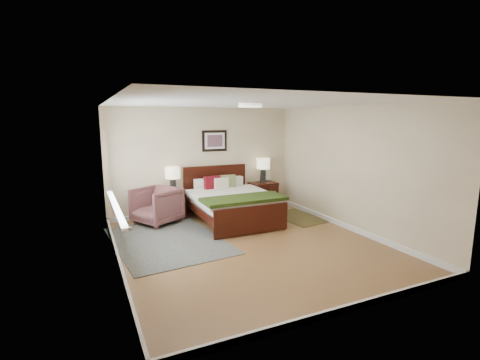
{
  "coord_description": "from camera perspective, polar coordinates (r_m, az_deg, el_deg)",
  "views": [
    {
      "loc": [
        -2.64,
        -5.35,
        2.23
      ],
      "look_at": [
        0.16,
        0.76,
        1.05
      ],
      "focal_mm": 26.0,
      "sensor_mm": 36.0,
      "label": 1
    }
  ],
  "objects": [
    {
      "name": "right_wall",
      "position": [
        7.31,
        17.66,
        1.79
      ],
      "size": [
        0.04,
        5.0,
        2.5
      ],
      "primitive_type": "cube",
      "color": "beige",
      "rests_on": "ground"
    },
    {
      "name": "door",
      "position": [
        3.8,
        -17.42,
        -8.26
      ],
      "size": [
        0.06,
        1.0,
        2.18
      ],
      "color": "silver",
      "rests_on": "ground"
    },
    {
      "name": "nightstand_right",
      "position": [
        8.85,
        3.81,
        -2.08
      ],
      "size": [
        0.65,
        0.49,
        0.65
      ],
      "color": "#350D08",
      "rests_on": "ground"
    },
    {
      "name": "wall_art",
      "position": [
        8.36,
        -4.19,
        6.44
      ],
      "size": [
        0.62,
        0.05,
        0.5
      ],
      "color": "black",
      "rests_on": "back_wall"
    },
    {
      "name": "lamp_right",
      "position": [
        8.74,
        3.83,
        2.35
      ],
      "size": [
        0.33,
        0.33,
        0.61
      ],
      "color": "black",
      "rests_on": "nightstand_right"
    },
    {
      "name": "floor",
      "position": [
        6.37,
        1.58,
        -10.55
      ],
      "size": [
        5.0,
        5.0,
        0.0
      ],
      "primitive_type": "plane",
      "color": "brown",
      "rests_on": "ground"
    },
    {
      "name": "rug_navy",
      "position": [
        8.14,
        9.58,
        -6.03
      ],
      "size": [
        1.04,
        1.41,
        0.01
      ],
      "primitive_type": "cube",
      "rotation": [
        0.0,
        0.0,
        0.14
      ],
      "color": "black",
      "rests_on": "ground"
    },
    {
      "name": "rug_persian",
      "position": [
        6.7,
        -11.85,
        -9.66
      ],
      "size": [
        2.07,
        2.75,
        0.01
      ],
      "primitive_type": "cube",
      "rotation": [
        0.0,
        0.0,
        0.1
      ],
      "color": "#0C1F3F",
      "rests_on": "ground"
    },
    {
      "name": "front_wall",
      "position": [
        4.01,
        17.7,
        -4.69
      ],
      "size": [
        4.5,
        0.04,
        2.5
      ],
      "primitive_type": "cube",
      "color": "beige",
      "rests_on": "ground"
    },
    {
      "name": "lamp_left",
      "position": [
        7.93,
        -10.98,
        0.8
      ],
      "size": [
        0.33,
        0.33,
        0.61
      ],
      "color": "black",
      "rests_on": "nightstand_left"
    },
    {
      "name": "nightstand_left",
      "position": [
        8.02,
        -10.82,
        -3.09
      ],
      "size": [
        0.48,
        0.43,
        0.57
      ],
      "color": "#350D08",
      "rests_on": "ground"
    },
    {
      "name": "back_wall",
      "position": [
        8.34,
        -5.99,
        3.16
      ],
      "size": [
        4.5,
        0.04,
        2.5
      ],
      "primitive_type": "cube",
      "color": "beige",
      "rests_on": "ground"
    },
    {
      "name": "ceiling",
      "position": [
        5.97,
        1.69,
        12.54
      ],
      "size": [
        4.5,
        5.0,
        0.02
      ],
      "primitive_type": "cube",
      "color": "white",
      "rests_on": "back_wall"
    },
    {
      "name": "ceil_fixture",
      "position": [
        5.97,
        1.69,
        12.21
      ],
      "size": [
        0.44,
        0.44,
        0.08
      ],
      "color": "white",
      "rests_on": "ceiling"
    },
    {
      "name": "window",
      "position": [
        6.12,
        -20.22,
        1.33
      ],
      "size": [
        0.11,
        2.72,
        1.32
      ],
      "color": "silver",
      "rests_on": "left_wall"
    },
    {
      "name": "bed",
      "position": [
        7.63,
        -1.49,
        -3.06
      ],
      "size": [
        1.7,
        2.06,
        1.11
      ],
      "color": "#350D08",
      "rests_on": "ground"
    },
    {
      "name": "left_wall",
      "position": [
        5.45,
        -20.1,
        -1.02
      ],
      "size": [
        0.04,
        5.0,
        2.5
      ],
      "primitive_type": "cube",
      "color": "beige",
      "rests_on": "ground"
    },
    {
      "name": "armchair",
      "position": [
        7.7,
        -13.53,
        -4.12
      ],
      "size": [
        1.17,
        1.16,
        0.79
      ],
      "primitive_type": "imported",
      "rotation": [
        0.0,
        0.0,
        -1.05
      ],
      "color": "brown",
      "rests_on": "ground"
    }
  ]
}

